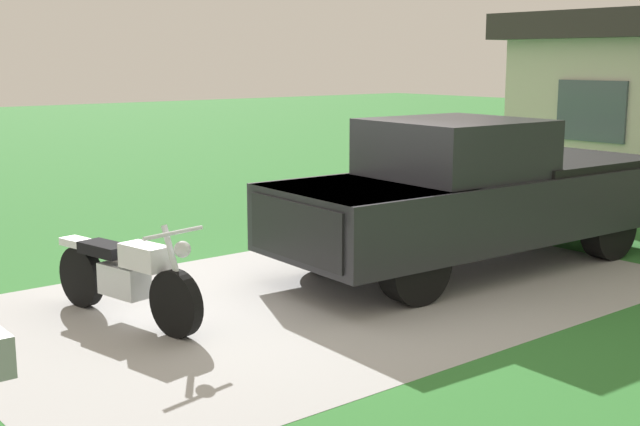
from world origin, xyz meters
TOP-DOWN VIEW (x-y plane):
  - ground_plane at (0.00, 0.00)m, footprint 80.00×80.00m
  - driveway_pad at (0.00, 0.00)m, footprint 4.76×8.05m
  - motorcycle at (-0.59, -2.22)m, footprint 2.19×0.78m
  - pickup_truck at (0.09, 2.36)m, footprint 2.25×5.71m

SIDE VIEW (x-z plane):
  - ground_plane at x=0.00m, z-range 0.00..0.00m
  - driveway_pad at x=0.00m, z-range 0.00..0.01m
  - motorcycle at x=-0.59m, z-range -0.07..1.02m
  - pickup_truck at x=0.09m, z-range 0.00..1.90m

